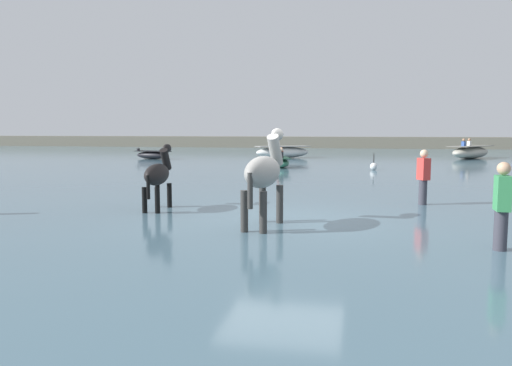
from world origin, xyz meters
TOP-DOWN VIEW (x-y plane):
  - ground_plane at (0.00, 0.00)m, footprint 120.00×120.00m
  - water_surface at (0.00, 10.00)m, footprint 90.00×90.00m
  - horse_lead_grey at (-0.26, -0.77)m, footprint 0.71×1.98m
  - horse_trailing_black at (-3.04, 0.75)m, footprint 0.50×1.62m
  - boat_near_port at (-3.32, 22.31)m, footprint 3.80×2.89m
  - boat_mid_channel at (-11.23, 19.65)m, footprint 2.60×1.52m
  - boat_distant_east at (-2.26, 14.47)m, footprint 1.42×2.62m
  - boat_distant_west at (8.59, 24.08)m, footprint 3.55×4.19m
  - person_wading_mid at (3.66, -1.93)m, footprint 0.21×0.33m
  - person_onlooker_left at (3.09, 2.77)m, footprint 0.31×0.37m
  - channel_buoy at (2.23, 13.49)m, footprint 0.33×0.33m
  - far_shoreline at (0.00, 41.49)m, footprint 80.00×2.40m

SIDE VIEW (x-z plane):
  - ground_plane at x=0.00m, z-range 0.00..0.00m
  - water_surface at x=0.00m, z-range 0.00..0.26m
  - channel_buoy at x=2.23m, z-range 0.05..0.82m
  - boat_mid_channel at x=-11.23m, z-range 0.19..0.84m
  - boat_distant_east at x=-2.26m, z-range 0.05..1.02m
  - boat_near_port at x=-3.32m, z-range 0.26..1.05m
  - boat_distant_west at x=8.59m, z-range 0.02..1.33m
  - far_shoreline at x=0.00m, z-range 0.00..1.39m
  - person_wading_mid at x=3.66m, z-range 0.05..1.68m
  - person_onlooker_left at x=3.09m, z-range 0.05..1.68m
  - horse_trailing_black at x=-3.04m, z-range 0.16..1.93m
  - horse_lead_grey at x=-0.26m, z-range 0.20..2.34m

